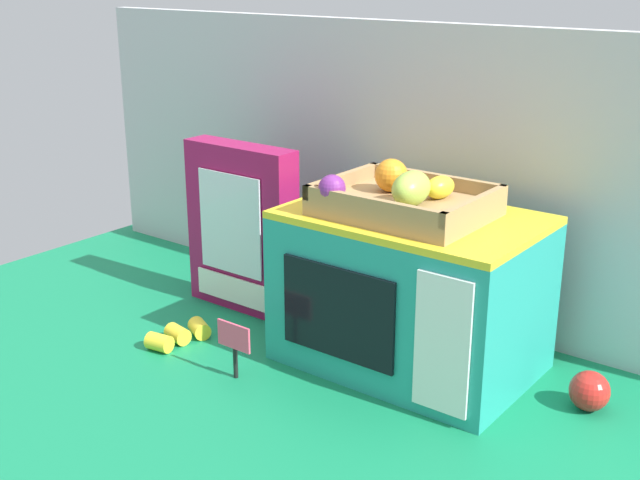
# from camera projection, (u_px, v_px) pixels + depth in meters

# --- Properties ---
(ground_plane) EXTENTS (1.70, 1.70, 0.00)m
(ground_plane) POSITION_uv_depth(u_px,v_px,m) (328.00, 343.00, 1.52)
(ground_plane) COLOR #147A4C
(ground_plane) RESTS_ON ground
(display_back_panel) EXTENTS (1.61, 0.03, 0.57)m
(display_back_panel) POSITION_uv_depth(u_px,v_px,m) (401.00, 170.00, 1.60)
(display_back_panel) COLOR #B7BABF
(display_back_panel) RESTS_ON ground
(toy_microwave) EXTENTS (0.42, 0.29, 0.27)m
(toy_microwave) POSITION_uv_depth(u_px,v_px,m) (410.00, 291.00, 1.40)
(toy_microwave) COLOR teal
(toy_microwave) RESTS_ON ground
(food_groups_crate) EXTENTS (0.27, 0.21, 0.08)m
(food_groups_crate) POSITION_uv_depth(u_px,v_px,m) (403.00, 199.00, 1.34)
(food_groups_crate) COLOR #A37F51
(food_groups_crate) RESTS_ON toy_microwave
(cookie_set_box) EXTENTS (0.25, 0.06, 0.34)m
(cookie_set_box) POSITION_uv_depth(u_px,v_px,m) (242.00, 228.00, 1.62)
(cookie_set_box) COLOR #99144C
(cookie_set_box) RESTS_ON ground
(price_sign) EXTENTS (0.07, 0.01, 0.10)m
(price_sign) POSITION_uv_depth(u_px,v_px,m) (234.00, 342.00, 1.37)
(price_sign) COLOR black
(price_sign) RESTS_ON ground
(loose_toy_banana) EXTENTS (0.07, 0.13, 0.03)m
(loose_toy_banana) POSITION_uv_depth(u_px,v_px,m) (179.00, 335.00, 1.51)
(loose_toy_banana) COLOR yellow
(loose_toy_banana) RESTS_ON ground
(loose_toy_apple) EXTENTS (0.06, 0.06, 0.06)m
(loose_toy_apple) POSITION_uv_depth(u_px,v_px,m) (590.00, 391.00, 1.28)
(loose_toy_apple) COLOR red
(loose_toy_apple) RESTS_ON ground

